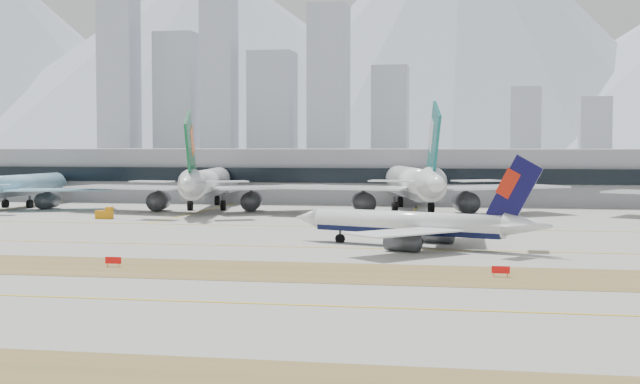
% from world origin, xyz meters
% --- Properties ---
extents(ground, '(3000.00, 3000.00, 0.00)m').
position_xyz_m(ground, '(0.00, 0.00, 0.00)').
color(ground, gray).
rests_on(ground, ground).
extents(apron_markings, '(360.00, 122.22, 0.06)m').
position_xyz_m(apron_markings, '(0.00, -53.95, 0.02)').
color(apron_markings, brown).
rests_on(apron_markings, ground).
extents(taxiing_airliner, '(42.49, 35.97, 14.85)m').
position_xyz_m(taxiing_airliner, '(26.55, -1.98, 3.58)').
color(taxiing_airliner, white).
rests_on(taxiing_airliner, ground).
extents(widebody_korean, '(56.43, 55.01, 20.11)m').
position_xyz_m(widebody_korean, '(-80.78, 67.86, 5.35)').
color(widebody_korean, '#8CC6E5').
rests_on(widebody_korean, ground).
extents(widebody_eva, '(66.32, 65.60, 23.95)m').
position_xyz_m(widebody_eva, '(-29.93, 67.54, 6.37)').
color(widebody_eva, white).
rests_on(widebody_eva, ground).
extents(widebody_cathay, '(69.62, 69.37, 25.52)m').
position_xyz_m(widebody_cathay, '(20.88, 68.27, 6.78)').
color(widebody_cathay, white).
rests_on(widebody_cathay, ground).
extents(terminal, '(280.00, 43.10, 15.00)m').
position_xyz_m(terminal, '(0.00, 114.84, 7.50)').
color(terminal, gray).
rests_on(terminal, ground).
extents(hold_sign_left, '(2.20, 0.15, 1.35)m').
position_xyz_m(hold_sign_left, '(-11.09, -32.00, 0.88)').
color(hold_sign_left, red).
rests_on(hold_sign_left, ground).
extents(hold_sign_right, '(2.20, 0.15, 1.35)m').
position_xyz_m(hold_sign_right, '(38.93, -32.00, 0.88)').
color(hold_sign_right, red).
rests_on(hold_sign_right, ground).
extents(gse_c, '(3.55, 2.00, 2.60)m').
position_xyz_m(gse_c, '(38.82, 40.22, 1.05)').
color(gse_c, orange).
rests_on(gse_c, ground).
extents(gse_b, '(3.55, 2.00, 2.60)m').
position_xyz_m(gse_b, '(-44.37, 40.57, 1.05)').
color(gse_b, orange).
rests_on(gse_b, ground).
extents(city_skyline, '(342.00, 49.80, 140.00)m').
position_xyz_m(city_skyline, '(-106.76, 453.42, 49.80)').
color(city_skyline, '#A2A9B8').
rests_on(city_skyline, ground).
extents(mountain_ridge, '(2830.00, 1120.00, 470.00)m').
position_xyz_m(mountain_ridge, '(33.00, 1404.14, 181.85)').
color(mountain_ridge, '#9EA8B7').
rests_on(mountain_ridge, ground).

